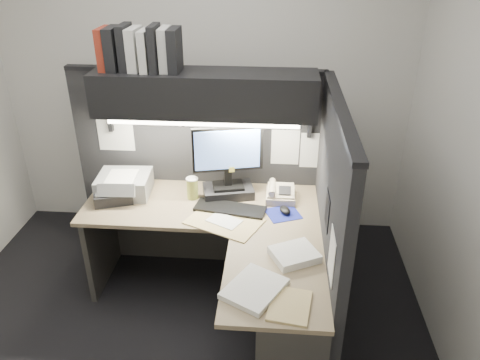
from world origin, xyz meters
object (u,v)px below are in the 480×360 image
at_px(desk, 239,287).
at_px(keyboard, 230,209).
at_px(monitor, 228,169).
at_px(telephone, 281,194).
at_px(notebook_stack, 114,195).
at_px(coffee_cup, 192,189).
at_px(printer, 125,184).
at_px(overhead_shelf, 205,93).

height_order(desk, keyboard, keyboard).
bearing_deg(keyboard, monitor, 109.85).
xyz_separation_m(telephone, notebook_stack, (-1.23, -0.11, -0.00)).
height_order(desk, coffee_cup, coffee_cup).
xyz_separation_m(monitor, telephone, (0.39, -0.03, -0.18)).
xyz_separation_m(desk, telephone, (0.25, 0.67, 0.33)).
height_order(keyboard, telephone, telephone).
xyz_separation_m(coffee_cup, printer, (-0.52, 0.03, -0.00)).
distance_m(telephone, coffee_cup, 0.65).
bearing_deg(overhead_shelf, printer, -172.05).
bearing_deg(telephone, notebook_stack, -174.67).
bearing_deg(overhead_shelf, notebook_stack, -163.94).
bearing_deg(telephone, printer, -179.68).
relative_size(coffee_cup, notebook_stack, 0.57).
relative_size(overhead_shelf, coffee_cup, 9.97).
relative_size(desk, printer, 4.45).
relative_size(desk, overhead_shelf, 1.10).
bearing_deg(telephone, monitor, 176.60).
bearing_deg(keyboard, overhead_shelf, 136.14).
height_order(keyboard, coffee_cup, coffee_cup).
relative_size(monitor, coffee_cup, 3.55).
distance_m(desk, overhead_shelf, 1.33).
distance_m(keyboard, notebook_stack, 0.87).
relative_size(overhead_shelf, keyboard, 3.08).
bearing_deg(desk, overhead_shelf, 111.79).
xyz_separation_m(monitor, keyboard, (0.04, -0.21, -0.21)).
distance_m(monitor, printer, 0.80).
xyz_separation_m(keyboard, notebook_stack, (-0.87, 0.08, 0.03)).
distance_m(overhead_shelf, monitor, 0.58).
distance_m(monitor, notebook_stack, 0.86).
xyz_separation_m(overhead_shelf, telephone, (0.55, -0.09, -0.73)).
xyz_separation_m(desk, keyboard, (-0.10, 0.48, 0.30)).
bearing_deg(notebook_stack, printer, 63.56).
relative_size(monitor, printer, 1.44).
bearing_deg(printer, overhead_shelf, 4.32).
distance_m(telephone, notebook_stack, 1.23).
bearing_deg(overhead_shelf, telephone, -8.87).
height_order(monitor, coffee_cup, monitor).
distance_m(coffee_cup, printer, 0.52).
bearing_deg(desk, coffee_cup, 122.25).
distance_m(printer, notebook_stack, 0.13).
bearing_deg(desk, monitor, 101.43).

